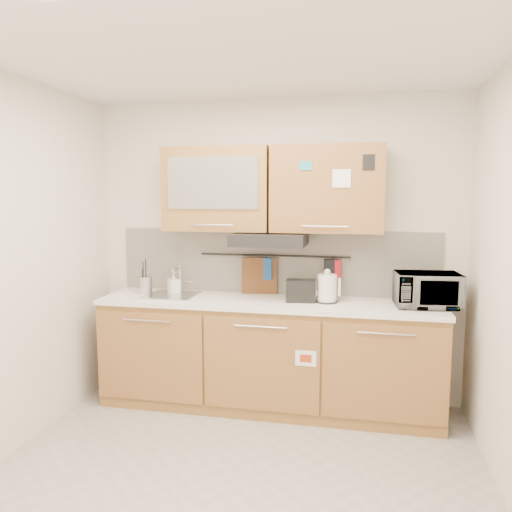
% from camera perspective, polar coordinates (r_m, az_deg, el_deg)
% --- Properties ---
extents(floor, '(3.20, 3.20, 0.00)m').
position_cam_1_polar(floor, '(3.39, -2.69, -24.77)').
color(floor, '#9E9993').
rests_on(floor, ground).
extents(ceiling, '(3.20, 3.20, 0.00)m').
position_cam_1_polar(ceiling, '(2.99, -3.00, 22.79)').
color(ceiling, white).
rests_on(ceiling, wall_back).
extents(wall_back, '(3.20, 0.00, 3.20)m').
position_cam_1_polar(wall_back, '(4.38, 2.16, 0.65)').
color(wall_back, silver).
rests_on(wall_back, ground).
extents(base_cabinet, '(2.80, 0.64, 0.88)m').
position_cam_1_polar(base_cabinet, '(4.28, 1.39, -11.81)').
color(base_cabinet, '#AF833E').
rests_on(base_cabinet, floor).
extents(countertop, '(2.82, 0.62, 0.04)m').
position_cam_1_polar(countertop, '(4.14, 1.41, -5.33)').
color(countertop, white).
rests_on(countertop, base_cabinet).
extents(backsplash, '(2.80, 0.02, 0.56)m').
position_cam_1_polar(backsplash, '(4.38, 2.13, -0.67)').
color(backsplash, silver).
rests_on(backsplash, countertop).
extents(upper_cabinets, '(1.82, 0.37, 0.70)m').
position_cam_1_polar(upper_cabinets, '(4.18, 1.71, 7.64)').
color(upper_cabinets, '#AF833E').
rests_on(upper_cabinets, wall_back).
extents(range_hood, '(0.60, 0.46, 0.10)m').
position_cam_1_polar(range_hood, '(4.12, 1.58, 1.93)').
color(range_hood, black).
rests_on(range_hood, upper_cabinets).
extents(sink, '(0.42, 0.40, 0.26)m').
position_cam_1_polar(sink, '(4.38, -9.56, -4.41)').
color(sink, silver).
rests_on(sink, countertop).
extents(utensil_rail, '(1.30, 0.02, 0.02)m').
position_cam_1_polar(utensil_rail, '(4.33, 2.05, 0.05)').
color(utensil_rail, black).
rests_on(utensil_rail, backsplash).
extents(utensil_crock, '(0.15, 0.15, 0.30)m').
position_cam_1_polar(utensil_crock, '(4.50, -12.55, -3.22)').
color(utensil_crock, '#ACACB0').
rests_on(utensil_crock, countertop).
extents(kettle, '(0.21, 0.19, 0.27)m').
position_cam_1_polar(kettle, '(4.07, 8.13, -3.76)').
color(kettle, silver).
rests_on(kettle, countertop).
extents(toaster, '(0.25, 0.17, 0.18)m').
position_cam_1_polar(toaster, '(4.08, 5.14, -3.94)').
color(toaster, black).
rests_on(toaster, countertop).
extents(microwave, '(0.51, 0.37, 0.27)m').
position_cam_1_polar(microwave, '(4.09, 18.98, -3.69)').
color(microwave, '#999999').
rests_on(microwave, countertop).
extents(soap_bottle, '(0.12, 0.12, 0.19)m').
position_cam_1_polar(soap_bottle, '(4.45, -9.38, -3.04)').
color(soap_bottle, '#999999').
rests_on(soap_bottle, countertop).
extents(cutting_board, '(0.31, 0.04, 0.38)m').
position_cam_1_polar(cutting_board, '(4.37, 0.40, -2.70)').
color(cutting_board, brown).
rests_on(cutting_board, utensil_rail).
extents(oven_mitt, '(0.12, 0.05, 0.19)m').
position_cam_1_polar(oven_mitt, '(4.34, 1.15, -1.47)').
color(oven_mitt, navy).
rests_on(oven_mitt, utensil_rail).
extents(dark_pouch, '(0.13, 0.04, 0.21)m').
position_cam_1_polar(dark_pouch, '(4.28, 8.63, -1.77)').
color(dark_pouch, black).
rests_on(dark_pouch, utensil_rail).
extents(pot_holder, '(0.14, 0.08, 0.18)m').
position_cam_1_polar(pot_holder, '(4.27, 8.78, -1.61)').
color(pot_holder, red).
rests_on(pot_holder, utensil_rail).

